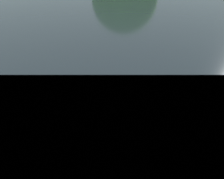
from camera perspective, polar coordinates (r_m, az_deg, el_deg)
name	(u,v)px	position (r m, az deg, el deg)	size (l,w,h in m)	color
bicycle_at_curb	(104,77)	(3.42, -1.89, 2.95)	(1.23, 1.31, 0.77)	black
cyclist_with_backpack	(98,16)	(3.63, -3.21, 16.72)	(0.54, 0.55, 1.77)	#C6B284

